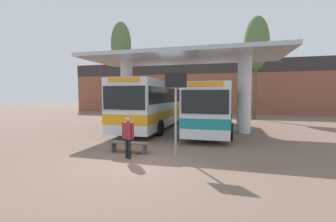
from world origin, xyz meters
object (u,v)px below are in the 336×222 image
object	(u,v)px
waiting_bench_near_pillar	(129,145)
poplar_tree_behind_left	(257,44)
transit_bus_center_bay	(212,106)
pedestrian_waiting	(128,134)
info_sign_platform	(176,97)
transit_bus_left_bay	(157,103)
poplar_tree_behind_right	(121,45)

from	to	relation	value
waiting_bench_near_pillar	poplar_tree_behind_left	distance (m)	18.89
transit_bus_center_bay	pedestrian_waiting	size ratio (longest dim) A/B	6.49
waiting_bench_near_pillar	pedestrian_waiting	size ratio (longest dim) A/B	1.13
transit_bus_center_bay	poplar_tree_behind_left	world-z (taller)	poplar_tree_behind_left
info_sign_platform	pedestrian_waiting	bearing A→B (deg)	-147.18
pedestrian_waiting	poplar_tree_behind_left	xyz separation A→B (m)	(6.34, 16.90, 6.70)
transit_bus_left_bay	pedestrian_waiting	distance (m)	8.84
info_sign_platform	poplar_tree_behind_left	distance (m)	17.34
poplar_tree_behind_right	transit_bus_left_bay	bearing A→B (deg)	-47.94
waiting_bench_near_pillar	poplar_tree_behind_right	xyz separation A→B (m)	(-8.15, 15.47, 7.94)
transit_bus_left_bay	pedestrian_waiting	world-z (taller)	transit_bus_left_bay
pedestrian_waiting	poplar_tree_behind_right	distance (m)	19.79
transit_bus_left_bay	info_sign_platform	xyz separation A→B (m)	(3.25, -7.58, 0.49)
pedestrian_waiting	poplar_tree_behind_left	world-z (taller)	poplar_tree_behind_left
transit_bus_left_bay	waiting_bench_near_pillar	world-z (taller)	transit_bus_left_bay
info_sign_platform	poplar_tree_behind_left	xyz separation A→B (m)	(4.69, 15.84, 5.29)
info_sign_platform	poplar_tree_behind_right	bearing A→B (deg)	123.69
poplar_tree_behind_left	poplar_tree_behind_right	distance (m)	14.88
poplar_tree_behind_left	poplar_tree_behind_right	world-z (taller)	poplar_tree_behind_right
waiting_bench_near_pillar	poplar_tree_behind_left	world-z (taller)	poplar_tree_behind_left
info_sign_platform	poplar_tree_behind_right	size ratio (longest dim) A/B	0.31
pedestrian_waiting	waiting_bench_near_pillar	bearing A→B (deg)	131.81
transit_bus_center_bay	waiting_bench_near_pillar	xyz separation A→B (m)	(-2.99, -7.11, -1.40)
transit_bus_left_bay	pedestrian_waiting	bearing A→B (deg)	99.90
transit_bus_left_bay	pedestrian_waiting	size ratio (longest dim) A/B	7.39
transit_bus_left_bay	poplar_tree_behind_right	distance (m)	12.14
info_sign_platform	transit_bus_left_bay	bearing A→B (deg)	113.21
poplar_tree_behind_right	transit_bus_center_bay	bearing A→B (deg)	-36.92
waiting_bench_near_pillar	transit_bus_left_bay	bearing A→B (deg)	99.04
transit_bus_left_bay	poplar_tree_behind_right	world-z (taller)	poplar_tree_behind_right
waiting_bench_near_pillar	poplar_tree_behind_left	xyz separation A→B (m)	(6.70, 16.07, 7.33)
pedestrian_waiting	poplar_tree_behind_right	world-z (taller)	poplar_tree_behind_right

